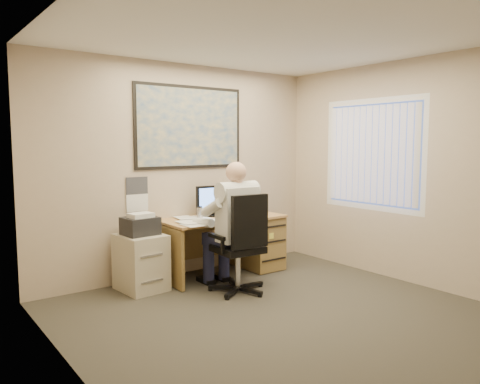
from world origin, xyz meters
TOP-DOWN VIEW (x-y plane):
  - room_shell at (0.00, 0.00)m, footprint 4.00×4.50m
  - desk at (0.69, 1.90)m, footprint 1.60×0.97m
  - world_map at (0.11, 2.23)m, footprint 1.56×0.03m
  - wall_calendar at (-0.64, 2.24)m, footprint 0.28×0.01m
  - window_blinds at (1.97, 0.80)m, footprint 0.06×1.40m
  - filing_cabinet at (-0.76, 1.91)m, footprint 0.51×0.59m
  - office_chair at (0.11, 1.14)m, footprint 0.72×0.72m
  - person at (0.10, 1.22)m, footprint 0.64×0.91m

SIDE VIEW (x-z plane):
  - office_chair at x=0.11m, z-range -0.24..0.90m
  - filing_cabinet at x=-0.76m, z-range -0.07..0.84m
  - desk at x=0.69m, z-range -0.13..1.01m
  - person at x=0.10m, z-range 0.00..1.49m
  - wall_calendar at x=-0.64m, z-range 0.87..1.29m
  - room_shell at x=0.00m, z-range 0.00..2.70m
  - window_blinds at x=1.97m, z-range 0.90..2.20m
  - world_map at x=0.11m, z-range 1.37..2.43m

